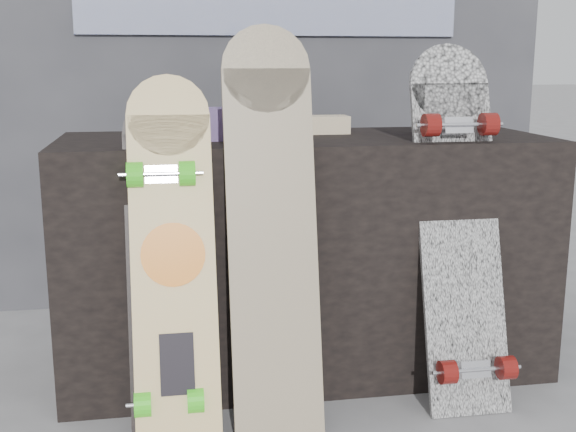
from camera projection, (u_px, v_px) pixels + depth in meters
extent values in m
cube|color=black|center=(305.00, 254.00, 2.46)|extent=(1.60, 0.60, 0.80)
cube|color=#36373C|center=(268.00, 48.00, 3.14)|extent=(2.40, 0.20, 2.20)
cube|color=#593975|center=(205.00, 124.00, 2.27)|extent=(0.18, 0.12, 0.10)
cube|color=#593975|center=(440.00, 116.00, 2.46)|extent=(0.14, 0.14, 0.12)
cube|color=#D1B78C|center=(316.00, 125.00, 2.49)|extent=(0.22, 0.10, 0.06)
cube|color=beige|center=(174.00, 282.00, 1.99)|extent=(0.23, 0.28, 0.90)
cylinder|color=beige|center=(168.00, 115.00, 2.02)|extent=(0.23, 0.08, 0.23)
cylinder|color=orange|center=(173.00, 255.00, 1.99)|extent=(0.18, 0.05, 0.17)
cube|color=black|center=(177.00, 364.00, 1.96)|extent=(0.09, 0.05, 0.16)
cube|color=beige|center=(273.00, 255.00, 2.02)|extent=(0.25, 0.26, 1.03)
cylinder|color=beige|center=(266.00, 69.00, 2.03)|extent=(0.25, 0.08, 0.25)
cube|color=silver|center=(460.00, 246.00, 2.21)|extent=(0.25, 0.31, 0.98)
cylinder|color=silver|center=(449.00, 84.00, 2.25)|extent=(0.25, 0.09, 0.25)
cube|color=silver|center=(474.00, 369.00, 2.14)|extent=(0.09, 0.04, 0.06)
cylinder|color=#5E100D|center=(447.00, 372.00, 2.11)|extent=(0.05, 0.07, 0.07)
cylinder|color=#5E100D|center=(506.00, 368.00, 2.14)|extent=(0.04, 0.07, 0.07)
cube|color=silver|center=(457.00, 126.00, 2.20)|extent=(0.09, 0.04, 0.06)
cylinder|color=#5E100D|center=(431.00, 125.00, 2.16)|extent=(0.05, 0.07, 0.07)
cylinder|color=#5E100D|center=(489.00, 124.00, 2.19)|extent=(0.04, 0.07, 0.07)
cube|color=black|center=(165.00, 286.00, 2.04)|extent=(0.21, 0.24, 0.84)
cylinder|color=black|center=(160.00, 134.00, 2.06)|extent=(0.21, 0.07, 0.21)
cube|color=silver|center=(169.00, 401.00, 1.98)|extent=(0.09, 0.04, 0.06)
cylinder|color=#40E620|center=(143.00, 404.00, 1.95)|extent=(0.04, 0.07, 0.07)
cylinder|color=#40E620|center=(196.00, 400.00, 1.98)|extent=(0.05, 0.07, 0.07)
cube|color=silver|center=(161.00, 175.00, 2.01)|extent=(0.09, 0.04, 0.06)
cylinder|color=#40E620|center=(135.00, 175.00, 1.98)|extent=(0.04, 0.07, 0.07)
cylinder|color=#40E620|center=(187.00, 173.00, 2.01)|extent=(0.05, 0.07, 0.07)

